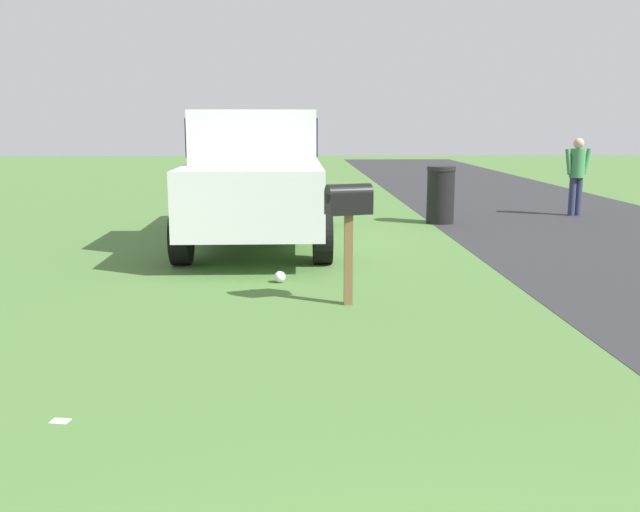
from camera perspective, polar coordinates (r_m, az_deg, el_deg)
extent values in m
cube|color=brown|center=(7.55, 2.28, -0.31)|extent=(0.09, 0.09, 0.97)
cube|color=black|center=(7.46, 2.32, 4.20)|extent=(0.33, 0.51, 0.22)
cylinder|color=black|center=(7.45, 2.33, 5.04)|extent=(0.33, 0.51, 0.20)
cube|color=red|center=(7.56, 2.26, 4.79)|extent=(0.02, 0.04, 0.18)
cube|color=silver|center=(11.49, -4.99, 5.45)|extent=(5.43, 1.94, 0.90)
cube|color=silver|center=(10.79, -5.23, 9.52)|extent=(1.85, 1.78, 0.76)
cube|color=black|center=(10.79, -5.23, 9.52)|extent=(1.79, 1.81, 0.53)
cube|color=silver|center=(12.64, -0.71, 8.28)|extent=(2.82, 0.09, 0.12)
cube|color=silver|center=(12.72, -8.80, 8.18)|extent=(2.82, 0.09, 0.12)
cylinder|color=black|center=(9.77, 0.21, 1.60)|extent=(0.76, 0.26, 0.76)
cylinder|color=black|center=(9.88, -11.04, 1.50)|extent=(0.76, 0.26, 0.76)
cylinder|color=black|center=(13.31, -0.43, 4.05)|extent=(0.76, 0.26, 0.76)
cylinder|color=black|center=(13.40, -8.72, 3.97)|extent=(0.76, 0.26, 0.76)
cylinder|color=black|center=(13.85, 9.63, 4.68)|extent=(0.52, 0.52, 1.01)
cylinder|color=black|center=(13.80, 9.70, 6.93)|extent=(0.55, 0.55, 0.08)
cylinder|color=#2D3351|center=(15.73, 19.99, 4.49)|extent=(0.14, 0.14, 0.79)
cylinder|color=#2D3351|center=(15.66, 19.54, 4.49)|extent=(0.14, 0.14, 0.79)
cylinder|color=#3F8C4C|center=(15.64, 19.93, 7.00)|extent=(0.30, 0.30, 0.59)
sphere|color=tan|center=(15.63, 20.02, 8.47)|extent=(0.21, 0.21, 0.21)
cylinder|color=#3F8C4C|center=(15.74, 20.56, 7.09)|extent=(0.09, 0.17, 0.54)
cylinder|color=#3F8C4C|center=(15.54, 19.29, 7.13)|extent=(0.09, 0.17, 0.54)
cube|color=silver|center=(5.08, -20.09, -12.29)|extent=(0.10, 0.13, 0.01)
sphere|color=silver|center=(8.67, -3.24, -1.68)|extent=(0.14, 0.14, 0.14)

